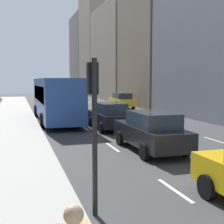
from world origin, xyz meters
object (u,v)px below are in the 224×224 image
Objects in this scene: taxi_lead at (74,102)px; sedan_black_near at (109,116)px; taxi_second at (62,98)px; city_bus at (55,98)px; sedan_silver_behind at (151,131)px; traffic_light_pole at (94,111)px; taxi_fourth at (122,101)px.

taxi_lead is 12.51m from sedan_black_near.
taxi_lead is at bearing -90.00° from taxi_second.
sedan_silver_behind is at bearing -76.25° from city_bus.
city_bus is (-2.81, -16.63, 0.91)m from taxi_second.
sedan_black_near is (-0.00, -21.69, -0.01)m from taxi_second.
sedan_black_near is 1.31× the size of traffic_light_pole.
taxi_second is 28.12m from sedan_silver_behind.
taxi_lead is 5.79m from taxi_fourth.
taxi_second is 0.38× the size of city_bus.
sedan_silver_behind is at bearing -90.00° from taxi_second.
taxi_lead is 9.19m from taxi_second.
taxi_fourth is (5.60, 1.48, 0.00)m from taxi_lead.
taxi_fourth is 21.17m from sedan_silver_behind.
taxi_fourth is at bearing 68.19° from sedan_black_near.
taxi_lead is at bearing 80.87° from traffic_light_pole.
taxi_second is 34.03m from traffic_light_pole.
taxi_second is 1.00× the size of taxi_fourth.
traffic_light_pole is at bearing -124.98° from sedan_silver_behind.
city_bus is at bearing -133.31° from taxi_fourth.
taxi_lead is at bearing 90.00° from sedan_silver_behind.
taxi_fourth is at bearing 14.84° from taxi_lead.
traffic_light_pole reaches higher than taxi_second.
taxi_second is at bearing 90.00° from sedan_black_near.
sedan_silver_behind is (0.00, -28.12, 0.01)m from taxi_second.
sedan_black_near is (-5.60, -13.99, -0.01)m from taxi_fourth.
taxi_lead is 24.95m from traffic_light_pole.
city_bus is 3.22× the size of traffic_light_pole.
city_bus is at bearing 103.75° from sedan_silver_behind.
taxi_fourth is 15.07m from sedan_black_near.
traffic_light_pole reaches higher than taxi_lead.
city_bus is (-2.81, 11.50, 0.90)m from sedan_silver_behind.
taxi_second is at bearing 90.00° from taxi_lead.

